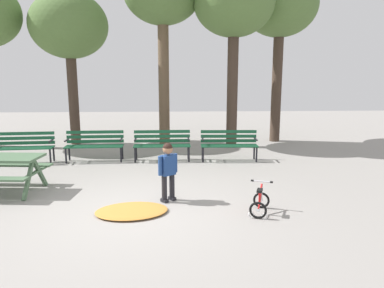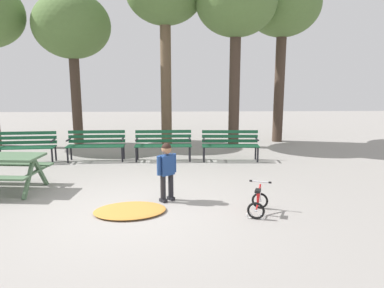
{
  "view_description": "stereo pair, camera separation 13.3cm",
  "coord_description": "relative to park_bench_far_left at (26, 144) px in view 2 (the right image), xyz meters",
  "views": [
    {
      "loc": [
        0.74,
        -6.09,
        2.39
      ],
      "look_at": [
        1.13,
        1.9,
        0.85
      ],
      "focal_mm": 33.4,
      "sensor_mm": 36.0,
      "label": 1
    },
    {
      "loc": [
        0.87,
        -6.1,
        2.39
      ],
      "look_at": [
        1.13,
        1.9,
        0.85
      ],
      "focal_mm": 33.4,
      "sensor_mm": 36.0,
      "label": 2
    }
  ],
  "objects": [
    {
      "name": "ground",
      "position": [
        3.43,
        -3.78,
        -0.51
      ],
      "size": [
        36.0,
        36.0,
        0.0
      ],
      "primitive_type": "plane",
      "color": "gray"
    },
    {
      "name": "park_bench_far_left",
      "position": [
        0.0,
        0.0,
        0.0
      ],
      "size": [
        1.63,
        0.57,
        0.85
      ],
      "color": "#195133",
      "rests_on": "ground"
    },
    {
      "name": "park_bench_left",
      "position": [
        1.9,
        0.16,
        0.0
      ],
      "size": [
        1.61,
        0.51,
        0.85
      ],
      "color": "#195133",
      "rests_on": "ground"
    },
    {
      "name": "park_bench_right",
      "position": [
        3.81,
        0.14,
        0.0
      ],
      "size": [
        1.61,
        0.48,
        0.85
      ],
      "color": "#195133",
      "rests_on": "ground"
    },
    {
      "name": "park_bench_far_right",
      "position": [
        5.71,
        0.06,
        0.0
      ],
      "size": [
        1.61,
        0.51,
        0.85
      ],
      "color": "#195133",
      "rests_on": "ground"
    },
    {
      "name": "child_standing",
      "position": [
        4.03,
        -3.28,
        0.17
      ],
      "size": [
        0.36,
        0.3,
        1.14
      ],
      "color": "black",
      "rests_on": "ground"
    },
    {
      "name": "kids_bicycle",
      "position": [
        5.65,
        -3.99,
        -0.31
      ],
      "size": [
        0.51,
        0.63,
        0.54
      ],
      "color": "black",
      "rests_on": "ground"
    },
    {
      "name": "leaf_pile",
      "position": [
        3.39,
        -3.85,
        -0.48
      ],
      "size": [
        1.38,
        1.04,
        0.07
      ],
      "primitive_type": "ellipsoid",
      "rotation": [
        0.0,
        0.0,
        0.12
      ],
      "color": "#C68438",
      "rests_on": "ground"
    },
    {
      "name": "tree_left",
      "position": [
        0.64,
        2.83,
        3.48
      ],
      "size": [
        2.6,
        2.6,
        5.15
      ],
      "color": "#423328",
      "rests_on": "ground"
    },
    {
      "name": "tree_right",
      "position": [
        6.1,
        2.06,
        4.1
      ],
      "size": [
        2.6,
        2.6,
        5.8
      ],
      "color": "#423328",
      "rests_on": "ground"
    },
    {
      "name": "tree_far_right",
      "position": [
        7.86,
        3.02,
        4.2
      ],
      "size": [
        2.6,
        2.6,
        5.91
      ],
      "color": "#423328",
      "rests_on": "ground"
    }
  ]
}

